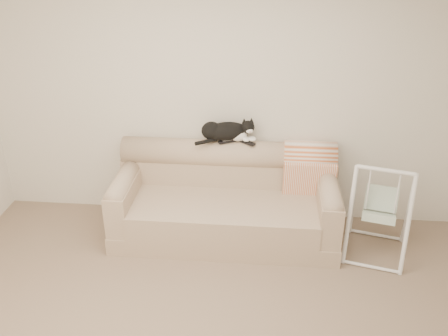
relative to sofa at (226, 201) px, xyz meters
The scene contains 7 objects.
room_shell 2.00m from the sofa, 88.69° to the right, with size 5.04×4.04×2.60m.
sofa is the anchor object (origin of this frame).
remote_a 0.60m from the sofa, 92.58° to the left, with size 0.18×0.13×0.03m.
remote_b 0.63m from the sofa, 48.05° to the left, with size 0.17×0.14×0.02m.
tuxedo_cat 0.70m from the sofa, 94.77° to the left, with size 0.60×0.35×0.24m.
throw_blanket 0.92m from the sofa, 15.61° to the left, with size 0.51×0.38×0.58m.
baby_swing 1.47m from the sofa, ahead, with size 0.67×0.70×0.91m.
Camera 1 is at (0.34, -2.68, 2.89)m, focal length 40.00 mm.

